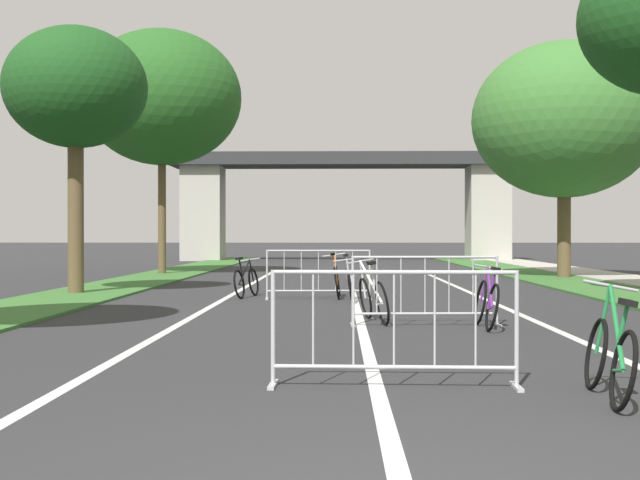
{
  "coord_description": "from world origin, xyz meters",
  "views": [
    {
      "loc": [
        -0.34,
        -4.38,
        1.36
      ],
      "look_at": [
        -0.77,
        16.02,
        1.25
      ],
      "focal_mm": 49.21,
      "sensor_mm": 36.0,
      "label": 1
    }
  ],
  "objects": [
    {
      "name": "bicycle_black_3",
      "position": [
        -2.36,
        14.68,
        0.35
      ],
      "size": [
        0.5,
        1.64,
        0.89
      ],
      "rotation": [
        0.0,
        0.0,
        -0.21
      ],
      "color": "black",
      "rests_on": "ground"
    },
    {
      "name": "crowd_barrier_nearest",
      "position": [
        0.16,
        3.46,
        0.52
      ],
      "size": [
        2.25,
        0.51,
        1.05
      ],
      "rotation": [
        0.0,
        0.0,
        -0.03
      ],
      "color": "#ADADB2",
      "rests_on": "ground"
    },
    {
      "name": "bicycle_purple_2",
      "position": [
        1.82,
        8.44,
        0.38
      ],
      "size": [
        0.44,
        1.65,
        0.93
      ],
      "rotation": [
        0.0,
        0.0,
        0.01
      ],
      "color": "black",
      "rests_on": "ground"
    },
    {
      "name": "bicycle_white_0",
      "position": [
        0.2,
        9.29,
        0.39
      ],
      "size": [
        0.67,
        1.76,
        0.99
      ],
      "rotation": [
        0.0,
        0.0,
        0.2
      ],
      "color": "black",
      "rests_on": "ground"
    },
    {
      "name": "bicycle_silver_5",
      "position": [
        -0.11,
        13.59,
        0.37
      ],
      "size": [
        0.56,
        1.64,
        0.97
      ],
      "rotation": [
        0.0,
        0.0,
        3.15
      ],
      "color": "black",
      "rests_on": "ground"
    },
    {
      "name": "bicycle_orange_1",
      "position": [
        -0.38,
        14.61,
        0.39
      ],
      "size": [
        0.5,
        1.7,
        0.99
      ],
      "rotation": [
        0.0,
        0.0,
        -0.02
      ],
      "color": "black",
      "rests_on": "ground"
    },
    {
      "name": "sidewalk_path_right",
      "position": [
        8.27,
        20.92,
        0.04
      ],
      "size": [
        2.06,
        51.13,
        0.08
      ],
      "primitive_type": "cube",
      "color": "#ADA89E",
      "rests_on": "ground"
    },
    {
      "name": "tree_left_oak_near",
      "position": [
        -6.41,
        25.59,
        6.08
      ],
      "size": [
        5.46,
        5.46,
        8.4
      ],
      "color": "brown",
      "rests_on": "ground"
    },
    {
      "name": "tree_left_pine_near",
      "position": [
        -6.35,
        15.51,
        4.7
      ],
      "size": [
        3.26,
        3.26,
        6.13
      ],
      "color": "brown",
      "rests_on": "ground"
    },
    {
      "name": "lane_stripe_left_lane",
      "position": [
        -2.77,
        14.79,
        0.0
      ],
      "size": [
        0.14,
        29.58,
        0.01
      ],
      "primitive_type": "cube",
      "color": "silver",
      "rests_on": "ground"
    },
    {
      "name": "bicycle_green_4",
      "position": [
        1.9,
        2.88,
        0.37
      ],
      "size": [
        0.52,
        1.63,
        0.98
      ],
      "rotation": [
        0.0,
        0.0,
        -0.08
      ],
      "color": "black",
      "rests_on": "ground"
    },
    {
      "name": "overpass_bridge",
      "position": [
        0.0,
        42.26,
        3.76
      ],
      "size": [
        18.46,
        3.27,
        5.67
      ],
      "color": "#2D2D30",
      "rests_on": "ground"
    },
    {
      "name": "grass_verge_left",
      "position": [
        -6.13,
        20.92,
        0.03
      ],
      "size": [
        2.21,
        51.13,
        0.05
      ],
      "primitive_type": "cube",
      "color": "#386B2D",
      "rests_on": "ground"
    },
    {
      "name": "grass_verge_right",
      "position": [
        6.13,
        20.92,
        0.03
      ],
      "size": [
        2.21,
        51.13,
        0.05
      ],
      "primitive_type": "cube",
      "color": "#386B2D",
      "rests_on": "ground"
    },
    {
      "name": "tree_right_oak_mid",
      "position": [
        6.71,
        23.15,
        4.95
      ],
      "size": [
        5.73,
        5.73,
        7.4
      ],
      "color": "brown",
      "rests_on": "ground"
    },
    {
      "name": "crowd_barrier_third",
      "position": [
        -0.77,
        14.15,
        0.52
      ],
      "size": [
        2.26,
        0.57,
        1.05
      ],
      "rotation": [
        0.0,
        0.0,
        0.06
      ],
      "color": "#ADADB2",
      "rests_on": "ground"
    },
    {
      "name": "crowd_barrier_second",
      "position": [
        0.96,
        8.81,
        0.52
      ],
      "size": [
        2.25,
        0.53,
        1.05
      ],
      "rotation": [
        0.0,
        0.0,
        0.04
      ],
      "color": "#ADADB2",
      "rests_on": "ground"
    },
    {
      "name": "lane_stripe_center",
      "position": [
        0.0,
        14.79,
        0.0
      ],
      "size": [
        0.14,
        29.58,
        0.01
      ],
      "primitive_type": "cube",
      "color": "silver",
      "rests_on": "ground"
    },
    {
      "name": "lane_stripe_right_lane",
      "position": [
        2.77,
        14.79,
        0.0
      ],
      "size": [
        0.14,
        29.58,
        0.01
      ],
      "primitive_type": "cube",
      "color": "silver",
      "rests_on": "ground"
    }
  ]
}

